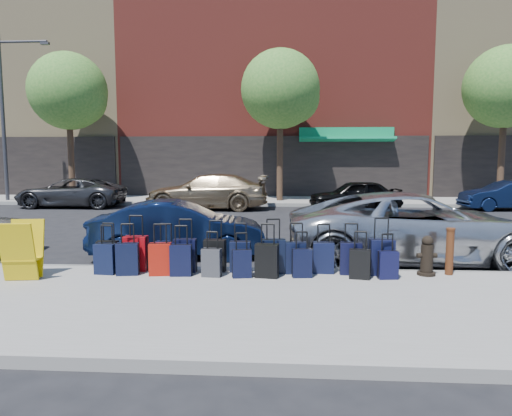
# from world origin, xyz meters

# --- Properties ---
(ground) EXTENTS (120.00, 120.00, 0.00)m
(ground) POSITION_xyz_m (0.00, 0.00, 0.00)
(ground) COLOR black
(ground) RESTS_ON ground
(sidewalk_near) EXTENTS (60.00, 4.00, 0.15)m
(sidewalk_near) POSITION_xyz_m (0.00, -6.50, 0.07)
(sidewalk_near) COLOR gray
(sidewalk_near) RESTS_ON ground
(sidewalk_far) EXTENTS (60.00, 4.00, 0.15)m
(sidewalk_far) POSITION_xyz_m (0.00, 10.00, 0.07)
(sidewalk_far) COLOR gray
(sidewalk_far) RESTS_ON ground
(curb_near) EXTENTS (60.00, 0.08, 0.15)m
(curb_near) POSITION_xyz_m (0.00, -4.48, 0.07)
(curb_near) COLOR gray
(curb_near) RESTS_ON ground
(curb_far) EXTENTS (60.00, 0.08, 0.15)m
(curb_far) POSITION_xyz_m (0.00, 7.98, 0.07)
(curb_far) COLOR gray
(curb_far) RESTS_ON ground
(building_left) EXTENTS (15.00, 12.12, 16.00)m
(building_left) POSITION_xyz_m (-16.00, 17.98, 7.98)
(building_left) COLOR tan
(building_left) RESTS_ON ground
(building_center) EXTENTS (17.00, 12.85, 20.00)m
(building_center) POSITION_xyz_m (0.00, 17.99, 9.98)
(building_center) COLOR maroon
(building_center) RESTS_ON ground
(tree_left) EXTENTS (3.80, 3.80, 7.27)m
(tree_left) POSITION_xyz_m (-9.86, 9.50, 5.41)
(tree_left) COLOR black
(tree_left) RESTS_ON sidewalk_far
(tree_center) EXTENTS (3.80, 3.80, 7.27)m
(tree_center) POSITION_xyz_m (0.64, 9.50, 5.41)
(tree_center) COLOR black
(tree_center) RESTS_ON sidewalk_far
(tree_right) EXTENTS (3.80, 3.80, 7.27)m
(tree_right) POSITION_xyz_m (11.14, 9.50, 5.41)
(tree_right) COLOR black
(tree_right) RESTS_ON sidewalk_far
(streetlight) EXTENTS (2.59, 0.18, 8.00)m
(streetlight) POSITION_xyz_m (-12.80, 8.80, 4.66)
(streetlight) COLOR #333338
(streetlight) RESTS_ON sidewalk_far
(suitcase_front_0) EXTENTS (0.37, 0.22, 0.88)m
(suitcase_front_0) POSITION_xyz_m (-2.51, -4.82, 0.43)
(suitcase_front_0) COLOR black
(suitcase_front_0) RESTS_ON sidewalk_near
(suitcase_front_1) EXTENTS (0.43, 0.23, 1.03)m
(suitcase_front_1) POSITION_xyz_m (-1.98, -4.81, 0.47)
(suitcase_front_1) COLOR maroon
(suitcase_front_1) RESTS_ON sidewalk_near
(suitcase_front_2) EXTENTS (0.38, 0.23, 0.88)m
(suitcase_front_2) POSITION_xyz_m (-1.43, -4.80, 0.43)
(suitcase_front_2) COLOR black
(suitcase_front_2) RESTS_ON sidewalk_near
(suitcase_front_3) EXTENTS (0.41, 0.23, 0.97)m
(suitcase_front_3) POSITION_xyz_m (-1.05, -4.83, 0.45)
(suitcase_front_3) COLOR black
(suitcase_front_3) RESTS_ON sidewalk_near
(suitcase_front_4) EXTENTS (0.41, 0.25, 0.94)m
(suitcase_front_4) POSITION_xyz_m (-0.52, -4.76, 0.44)
(suitcase_front_4) COLOR black
(suitcase_front_4) RESTS_ON sidewalk_near
(suitcase_front_5) EXTENTS (0.37, 0.21, 0.90)m
(suitcase_front_5) POSITION_xyz_m (-0.05, -4.78, 0.43)
(suitcase_front_5) COLOR black
(suitcase_front_5) RESTS_ON sidewalk_near
(suitcase_front_6) EXTENTS (0.44, 0.28, 0.99)m
(suitcase_front_6) POSITION_xyz_m (0.56, -4.84, 0.46)
(suitcase_front_6) COLOR black
(suitcase_front_6) RESTS_ON sidewalk_near
(suitcase_front_7) EXTENTS (0.38, 0.22, 0.92)m
(suitcase_front_7) POSITION_xyz_m (0.97, -4.84, 0.44)
(suitcase_front_7) COLOR black
(suitcase_front_7) RESTS_ON sidewalk_near
(suitcase_front_8) EXTENTS (0.38, 0.22, 0.90)m
(suitcase_front_8) POSITION_xyz_m (1.46, -4.78, 0.43)
(suitcase_front_8) COLOR black
(suitcase_front_8) RESTS_ON sidewalk_near
(suitcase_front_9) EXTENTS (0.40, 0.24, 0.92)m
(suitcase_front_9) POSITION_xyz_m (1.94, -4.85, 0.44)
(suitcase_front_9) COLOR black
(suitcase_front_9) RESTS_ON sidewalk_near
(suitcase_front_10) EXTENTS (0.44, 0.26, 1.02)m
(suitcase_front_10) POSITION_xyz_m (2.49, -4.84, 0.47)
(suitcase_front_10) COLOR black
(suitcase_front_10) RESTS_ON sidewalk_near
(suitcase_back_0) EXTENTS (0.39, 0.25, 0.88)m
(suitcase_back_0) POSITION_xyz_m (-2.44, -5.08, 0.43)
(suitcase_back_0) COLOR black
(suitcase_back_0) RESTS_ON sidewalk_near
(suitcase_back_1) EXTENTS (0.42, 0.28, 0.92)m
(suitcase_back_1) POSITION_xyz_m (-2.03, -5.12, 0.44)
(suitcase_back_1) COLOR black
(suitcase_back_1) RESTS_ON sidewalk_near
(suitcase_back_2) EXTENTS (0.41, 0.27, 0.92)m
(suitcase_back_2) POSITION_xyz_m (-1.45, -5.10, 0.44)
(suitcase_back_2) COLOR #961409
(suitcase_back_2) RESTS_ON sidewalk_near
(suitcase_back_3) EXTENTS (0.39, 0.24, 0.89)m
(suitcase_back_3) POSITION_xyz_m (-1.07, -5.12, 0.43)
(suitcase_back_3) COLOR black
(suitcase_back_3) RESTS_ON sidewalk_near
(suitcase_back_4) EXTENTS (0.35, 0.23, 0.80)m
(suitcase_back_4) POSITION_xyz_m (-0.52, -5.15, 0.40)
(suitcase_back_4) COLOR #343539
(suitcase_back_4) RESTS_ON sidewalk_near
(suitcase_back_5) EXTENTS (0.36, 0.25, 0.79)m
(suitcase_back_5) POSITION_xyz_m (0.02, -5.17, 0.40)
(suitcase_back_5) COLOR black
(suitcase_back_5) RESTS_ON sidewalk_near
(suitcase_back_6) EXTENTS (0.43, 0.29, 0.94)m
(suitcase_back_6) POSITION_xyz_m (0.46, -5.14, 0.44)
(suitcase_back_6) COLOR black
(suitcase_back_6) RESTS_ON sidewalk_near
(suitcase_back_7) EXTENTS (0.36, 0.23, 0.80)m
(suitcase_back_7) POSITION_xyz_m (1.06, -5.09, 0.40)
(suitcase_back_7) COLOR black
(suitcase_back_7) RESTS_ON sidewalk_near
(suitcase_back_9) EXTENTS (0.38, 0.26, 0.82)m
(suitcase_back_9) POSITION_xyz_m (2.06, -5.13, 0.41)
(suitcase_back_9) COLOR black
(suitcase_back_9) RESTS_ON sidewalk_near
(suitcase_back_10) EXTENTS (0.35, 0.23, 0.78)m
(suitcase_back_10) POSITION_xyz_m (2.54, -5.10, 0.39)
(suitcase_back_10) COLOR black
(suitcase_back_10) RESTS_ON sidewalk_near
(fire_hydrant) EXTENTS (0.36, 0.32, 0.71)m
(fire_hydrant) POSITION_xyz_m (3.28, -4.81, 0.48)
(fire_hydrant) COLOR black
(fire_hydrant) RESTS_ON sidewalk_near
(bollard) EXTENTS (0.16, 0.16, 0.84)m
(bollard) POSITION_xyz_m (3.69, -4.75, 0.58)
(bollard) COLOR #38190C
(bollard) RESTS_ON sidewalk_near
(display_rack) EXTENTS (0.64, 0.69, 1.00)m
(display_rack) POSITION_xyz_m (-3.71, -5.54, 0.65)
(display_rack) COLOR gold
(display_rack) RESTS_ON sidewalk_near
(car_near_1) EXTENTS (3.98, 1.82, 1.27)m
(car_near_1) POSITION_xyz_m (-1.61, -2.93, 0.63)
(car_near_1) COLOR #0D193A
(car_near_1) RESTS_ON ground
(car_near_2) EXTENTS (5.43, 2.56, 1.50)m
(car_near_2) POSITION_xyz_m (3.56, -3.11, 0.75)
(car_near_2) COLOR silver
(car_near_2) RESTS_ON ground
(car_far_0) EXTENTS (4.79, 2.25, 1.32)m
(car_far_0) POSITION_xyz_m (-8.94, 7.09, 0.66)
(car_far_0) COLOR #37373A
(car_far_0) RESTS_ON ground
(car_far_1) EXTENTS (5.31, 2.20, 1.53)m
(car_far_1) POSITION_xyz_m (-2.63, 6.62, 0.77)
(car_far_1) COLOR #957D5B
(car_far_1) RESTS_ON ground
(car_far_2) EXTENTS (3.93, 1.80, 1.31)m
(car_far_2) POSITION_xyz_m (3.70, 6.51, 0.65)
(car_far_2) COLOR black
(car_far_2) RESTS_ON ground
(car_far_3) EXTENTS (3.91, 1.60, 1.26)m
(car_far_3) POSITION_xyz_m (10.22, 7.07, 0.63)
(car_far_3) COLOR #0C1837
(car_far_3) RESTS_ON ground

